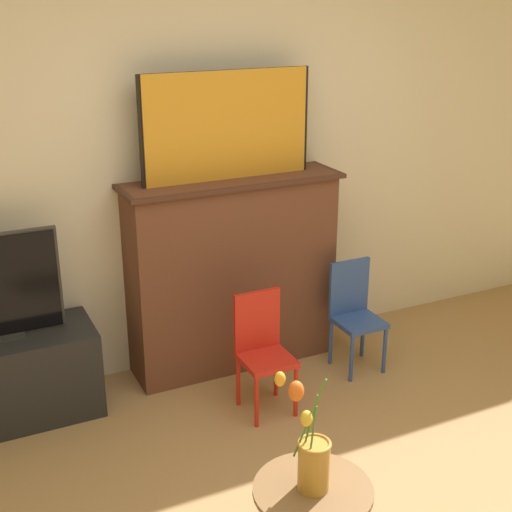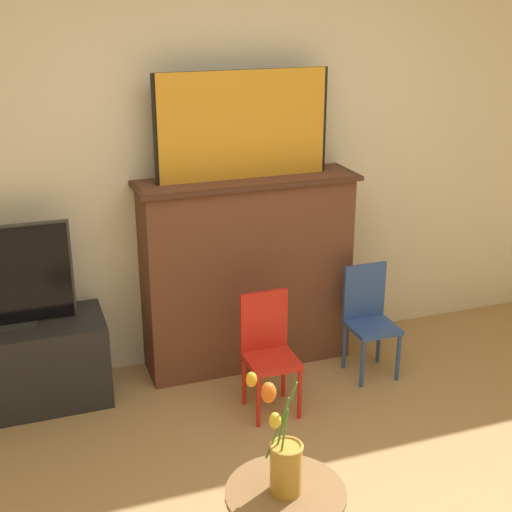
# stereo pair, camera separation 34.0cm
# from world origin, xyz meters

# --- Properties ---
(wall_back) EXTENTS (8.00, 0.06, 2.70)m
(wall_back) POSITION_xyz_m (0.00, 2.13, 1.35)
(wall_back) COLOR beige
(wall_back) RESTS_ON ground
(fireplace_mantel) EXTENTS (1.31, 0.38, 1.19)m
(fireplace_mantel) POSITION_xyz_m (0.17, 1.93, 0.61)
(fireplace_mantel) COLOR brown
(fireplace_mantel) RESTS_ON ground
(painting) EXTENTS (1.02, 0.03, 0.61)m
(painting) POSITION_xyz_m (0.15, 1.94, 1.49)
(painting) COLOR black
(painting) RESTS_ON fireplace_mantel
(tv_stand) EXTENTS (0.99, 0.43, 0.49)m
(tv_stand) POSITION_xyz_m (-1.21, 1.86, 0.25)
(tv_stand) COLOR #232326
(tv_stand) RESTS_ON ground
(tv_monitor) EXTENTS (0.71, 0.12, 0.57)m
(tv_monitor) POSITION_xyz_m (-1.21, 1.87, 0.77)
(tv_monitor) COLOR #2D2D2D
(tv_monitor) RESTS_ON tv_stand
(chair_red) EXTENTS (0.27, 0.27, 0.67)m
(chair_red) POSITION_xyz_m (0.10, 1.38, 0.38)
(chair_red) COLOR red
(chair_red) RESTS_ON ground
(chair_blue) EXTENTS (0.27, 0.27, 0.67)m
(chair_blue) POSITION_xyz_m (0.81, 1.56, 0.38)
(chair_blue) COLOR #2D4C99
(chair_blue) RESTS_ON ground
(vase_tulips) EXTENTS (0.20, 0.15, 0.49)m
(vase_tulips) POSITION_xyz_m (-0.29, 0.17, 0.59)
(vase_tulips) COLOR #B78433
(vase_tulips) RESTS_ON side_table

